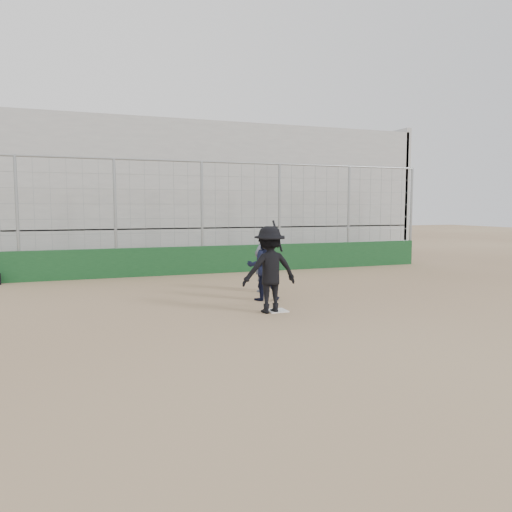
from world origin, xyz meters
name	(u,v)px	position (x,y,z in m)	size (l,w,h in m)	color
ground	(277,311)	(0.00, 0.00, 0.00)	(90.00, 90.00, 0.00)	#7F6245
home_plate	(277,311)	(0.00, 0.00, 0.01)	(0.44, 0.44, 0.02)	white
backstop	(202,247)	(0.00, 7.00, 0.96)	(18.10, 0.25, 4.04)	#133D1C
bleachers	(175,195)	(0.00, 11.95, 2.92)	(20.25, 6.70, 6.98)	#A1A1A1
batter_at_plate	(270,269)	(-0.20, -0.05, 0.98)	(1.27, 0.80, 2.09)	black
catcher_crouched	(263,278)	(0.19, 1.36, 0.59)	(0.96, 0.81, 1.19)	black
umpire	(263,264)	(0.67, 2.63, 0.78)	(0.63, 0.41, 1.55)	#474D5A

